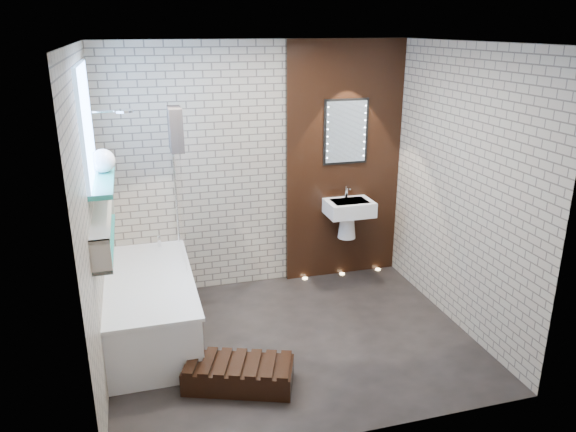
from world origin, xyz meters
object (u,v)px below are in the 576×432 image
object	(u,v)px
led_mirror	(346,132)
walnut_step	(239,375)
bathtub	(150,306)
bath_screen	(178,187)
washbasin	(349,213)

from	to	relation	value
led_mirror	walnut_step	bearing A→B (deg)	-131.35
bathtub	bath_screen	bearing A→B (deg)	51.10
bath_screen	led_mirror	bearing A→B (deg)	10.66
bathtub	washbasin	bearing A→B (deg)	16.01
bath_screen	walnut_step	xyz separation A→B (m)	(0.27, -1.42, -1.19)
bathtub	walnut_step	xyz separation A→B (m)	(0.62, -0.98, -0.20)
bath_screen	walnut_step	world-z (taller)	bath_screen
bath_screen	led_mirror	world-z (taller)	led_mirror
bathtub	walnut_step	size ratio (longest dim) A/B	2.04
bath_screen	led_mirror	size ratio (longest dim) A/B	2.00
bath_screen	washbasin	xyz separation A→B (m)	(1.82, 0.18, -0.49)
led_mirror	walnut_step	distance (m)	2.81
bathtub	washbasin	size ratio (longest dim) A/B	3.00
bath_screen	washbasin	size ratio (longest dim) A/B	2.41
washbasin	walnut_step	xyz separation A→B (m)	(-1.55, -1.60, -0.69)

